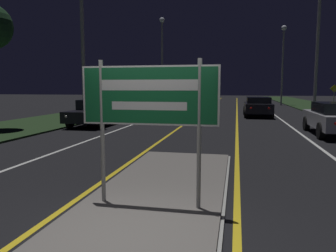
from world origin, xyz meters
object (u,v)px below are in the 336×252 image
(car_approaching_0, at_px, (98,112))
(car_approaching_1, at_px, (148,103))
(highway_sign, at_px, (149,102))
(streetlight_left_far, at_px, (162,49))
(streetlight_right_near, at_px, (319,13))
(warning_sign, at_px, (334,96))
(car_receding_1, at_px, (258,106))
(streetlight_right_far, at_px, (283,52))
(car_receding_0, at_px, (335,118))

(car_approaching_0, height_order, car_approaching_1, car_approaching_1)
(highway_sign, bearing_deg, streetlight_left_far, 102.44)
(streetlight_right_near, relative_size, warning_sign, 4.40)
(car_receding_1, xyz_separation_m, warning_sign, (5.98, 3.95, 0.65))
(streetlight_left_far, distance_m, streetlight_right_far, 13.60)
(streetlight_left_far, relative_size, warning_sign, 4.33)
(streetlight_left_far, height_order, streetlight_right_far, streetlight_left_far)
(highway_sign, relative_size, car_receding_1, 0.52)
(car_receding_0, height_order, car_approaching_0, car_receding_0)
(car_approaching_1, bearing_deg, streetlight_right_far, 46.06)
(streetlight_right_near, bearing_deg, highway_sign, -110.24)
(streetlight_right_near, relative_size, streetlight_right_far, 1.08)
(streetlight_left_far, height_order, car_receding_1, streetlight_left_far)
(streetlight_right_near, bearing_deg, warning_sign, 65.83)
(streetlight_left_far, bearing_deg, highway_sign, -77.56)
(highway_sign, height_order, car_receding_0, highway_sign)
(streetlight_left_far, distance_m, streetlight_right_near, 18.22)
(streetlight_right_near, xyz_separation_m, car_approaching_1, (-11.99, 4.72, -5.72))
(streetlight_right_far, bearing_deg, streetlight_right_near, -90.78)
(streetlight_right_far, bearing_deg, car_receding_1, -102.85)
(streetlight_left_far, bearing_deg, streetlight_right_far, 18.48)
(streetlight_left_far, height_order, warning_sign, streetlight_left_far)
(car_approaching_0, bearing_deg, car_approaching_1, 89.16)
(streetlight_right_far, xyz_separation_m, car_approaching_1, (-12.23, -12.69, -5.21))
(streetlight_left_far, relative_size, streetlight_right_far, 1.06)
(streetlight_right_far, bearing_deg, car_approaching_1, -133.94)
(streetlight_left_far, bearing_deg, car_receding_0, -58.49)
(car_receding_1, distance_m, car_approaching_1, 9.12)
(streetlight_right_near, height_order, car_receding_1, streetlight_right_near)
(car_approaching_0, xyz_separation_m, warning_sign, (14.86, 11.10, 0.67))
(streetlight_left_far, bearing_deg, streetlight_right_near, -46.00)
(car_approaching_1, height_order, warning_sign, warning_sign)
(highway_sign, relative_size, warning_sign, 1.10)
(car_receding_0, xyz_separation_m, warning_sign, (3.30, 12.67, 0.64))
(streetlight_left_far, distance_m, car_receding_0, 23.72)
(streetlight_left_far, height_order, car_approaching_1, streetlight_left_far)
(streetlight_right_far, height_order, car_receding_0, streetlight_right_far)
(car_receding_1, bearing_deg, highway_sign, -98.69)
(car_receding_1, relative_size, car_approaching_1, 1.10)
(streetlight_left_far, xyz_separation_m, warning_sign, (15.38, -7.04, -4.69))
(streetlight_right_far, bearing_deg, warning_sign, -77.64)
(highway_sign, height_order, streetlight_right_far, streetlight_right_far)
(car_approaching_0, bearing_deg, highway_sign, -62.42)
(warning_sign, bearing_deg, streetlight_right_far, 102.36)
(car_approaching_0, bearing_deg, streetlight_right_near, 22.51)
(car_approaching_0, bearing_deg, streetlight_left_far, 91.64)
(car_receding_1, bearing_deg, warning_sign, 33.47)
(highway_sign, distance_m, streetlight_right_near, 18.27)
(car_approaching_0, bearing_deg, streetlight_right_far, 61.13)
(highway_sign, xyz_separation_m, car_approaching_0, (-6.03, 11.54, -1.09))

